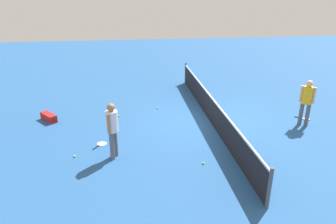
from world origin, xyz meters
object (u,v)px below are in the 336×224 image
Objects in this scene: player_far_side at (307,99)px; tennis_ball_by_net at (119,116)px; tennis_ball_baseline at (75,156)px; tennis_ball_near_player at (158,108)px; tennis_racket_near_player at (101,144)px; tennis_ball_midcourt at (203,163)px; equipment_bag at (49,117)px; player_near_side at (112,126)px; tennis_racket_far_player at (305,119)px.

tennis_ball_by_net is (-1.72, -6.69, -0.98)m from player_far_side.
tennis_ball_near_player is at bearing 141.56° from tennis_ball_baseline.
tennis_ball_midcourt reaches higher than tennis_racket_near_player.
tennis_racket_near_player is 0.72× the size of equipment_bag.
player_near_side is 4.21m from tennis_ball_near_player.
tennis_ball_by_net is (-1.21, -7.11, 0.02)m from tennis_racket_far_player.
tennis_ball_baseline is (0.70, -0.73, 0.02)m from tennis_racket_near_player.
player_near_side is 4.03m from equipment_bag.
player_near_side is at bearing 27.75° from tennis_racket_near_player.
tennis_racket_far_player is 9.75m from equipment_bag.
tennis_ball_baseline is 3.17m from equipment_bag.
tennis_ball_baseline is 0.08× the size of equipment_bag.
tennis_ball_baseline is at bearing -22.81° from tennis_ball_by_net.
player_far_side reaches higher than tennis_ball_by_net.
player_near_side is 25.76× the size of tennis_ball_by_net.
tennis_racket_near_player is (0.54, -7.21, -1.00)m from player_far_side.
tennis_ball_baseline reaches higher than tennis_racket_far_player.
player_near_side reaches higher than tennis_ball_baseline.
tennis_ball_by_net is at bearing -99.69° from tennis_racket_far_player.
tennis_ball_near_player reaches higher than tennis_racket_far_player.
tennis_racket_far_player is 5.81m from tennis_ball_near_player.
tennis_racket_near_player is 7.70m from tennis_racket_far_player.
tennis_ball_near_player is 4.58m from tennis_ball_baseline.
tennis_ball_near_player reaches higher than tennis_racket_near_player.
tennis_ball_near_player and tennis_ball_midcourt have the same top height.
equipment_bag is at bearing -99.99° from player_far_side.
tennis_ball_near_player is at bearing -114.69° from player_far_side.
tennis_ball_by_net is at bearing 91.94° from equipment_bag.
equipment_bag reaches higher than tennis_racket_near_player.
tennis_ball_midcourt and tennis_ball_baseline have the same top height.
tennis_ball_by_net is at bearing 167.05° from tennis_racket_near_player.
tennis_ball_near_player is at bearing 143.69° from tennis_racket_near_player.
equipment_bag is (0.71, -4.18, 0.11)m from tennis_ball_near_player.
tennis_racket_far_player is at bearing 104.86° from player_near_side.
player_near_side is 25.76× the size of tennis_ball_baseline.
player_near_side is at bearing 82.61° from tennis_ball_baseline.
player_near_side and player_far_side have the same top height.
equipment_bag is at bearing -155.12° from tennis_ball_baseline.
player_far_side is at bearing 94.30° from tennis_racket_near_player.
equipment_bag is at bearing -140.35° from player_near_side.
tennis_racket_near_player is 3.37m from tennis_ball_midcourt.
tennis_ball_near_player is 4.24m from equipment_bag.
tennis_racket_near_player is 3.00m from equipment_bag.
tennis_racket_far_player is at bearing 119.57° from tennis_ball_midcourt.
player_near_side is at bearing 39.65° from equipment_bag.
tennis_ball_baseline is (-0.15, -1.18, -0.98)m from player_near_side.
tennis_racket_far_player is (-0.51, 0.42, -1.00)m from player_far_side.
player_near_side is 2.97× the size of tennis_racket_far_player.
tennis_ball_near_player is 1.00× the size of tennis_ball_baseline.
player_far_side reaches higher than equipment_bag.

